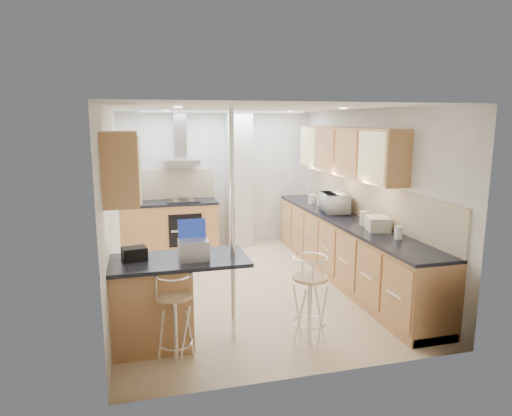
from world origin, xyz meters
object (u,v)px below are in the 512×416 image
object	(u,v)px
microwave	(335,203)
bread_bin	(378,224)
laptop	(194,250)
bar_stool_end	(310,299)
bar_stool_near	(175,318)

from	to	relation	value
microwave	bread_bin	world-z (taller)	microwave
laptop	bread_bin	distance (m)	2.62
microwave	laptop	bearing A→B (deg)	136.90
laptop	bar_stool_end	distance (m)	1.33
laptop	bread_bin	bearing A→B (deg)	16.37
microwave	laptop	world-z (taller)	microwave
microwave	bar_stool_near	bearing A→B (deg)	138.28
laptop	bar_stool_near	world-z (taller)	laptop
bar_stool_near	bread_bin	xyz separation A→B (m)	(2.75, 1.05, 0.55)
bar_stool_end	laptop	bearing A→B (deg)	92.50
bread_bin	bar_stool_end	bearing A→B (deg)	-128.43
bar_stool_end	bread_bin	xyz separation A→B (m)	(1.33, 0.99, 0.53)
laptop	bar_stool_end	bearing A→B (deg)	-11.75
bar_stool_near	bread_bin	distance (m)	2.99
bread_bin	microwave	bearing A→B (deg)	107.20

